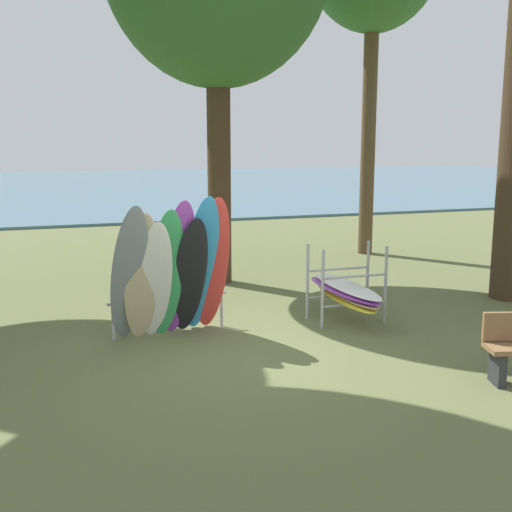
{
  "coord_description": "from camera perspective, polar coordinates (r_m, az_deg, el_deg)",
  "views": [
    {
      "loc": [
        -2.42,
        -8.17,
        2.94
      ],
      "look_at": [
        0.7,
        1.22,
        1.1
      ],
      "focal_mm": 44.6,
      "sensor_mm": 36.0,
      "label": 1
    }
  ],
  "objects": [
    {
      "name": "ground_plane",
      "position": [
        9.01,
        -1.8,
        -8.51
      ],
      "size": [
        80.0,
        80.0,
        0.0
      ],
      "primitive_type": "plane",
      "color": "#60663D"
    },
    {
      "name": "lake_water",
      "position": [
        40.04,
        -14.97,
        6.04
      ],
      "size": [
        80.0,
        36.0,
        0.1
      ],
      "primitive_type": "cube",
      "color": "#477084",
      "rests_on": "ground"
    },
    {
      "name": "leaning_board_pile",
      "position": [
        9.34,
        -7.5,
        -1.54
      ],
      "size": [
        1.89,
        1.18,
        2.15
      ],
      "color": "gray",
      "rests_on": "ground"
    },
    {
      "name": "board_storage_rack",
      "position": [
        10.43,
        8.06,
        -3.13
      ],
      "size": [
        1.15,
        2.13,
        1.25
      ],
      "color": "#9EA0A5",
      "rests_on": "ground"
    }
  ]
}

